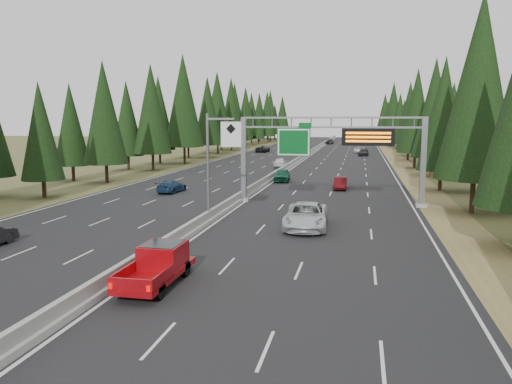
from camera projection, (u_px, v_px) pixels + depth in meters
road at (299, 162)px, 90.26m from camera, size 32.00×260.00×0.08m
shoulder_right at (401, 164)px, 86.66m from camera, size 3.60×260.00×0.06m
shoulder_left at (205, 160)px, 93.86m from camera, size 3.60×260.00×0.06m
median_barrier at (299, 160)px, 90.21m from camera, size 0.70×260.00×0.85m
sign_gantry at (338, 147)px, 44.00m from camera, size 16.75×0.98×7.80m
hov_sign_pole at (215, 160)px, 36.16m from camera, size 2.80×0.50×8.00m
tree_row_right at (440, 111)px, 71.67m from camera, size 11.64×243.26×18.16m
tree_row_left at (177, 109)px, 90.39m from camera, size 12.27×246.33×18.75m
silver_minivan at (306, 216)px, 34.86m from camera, size 3.16×6.43×1.76m
red_pickup at (160, 262)px, 23.18m from camera, size 1.95×5.46×1.78m
car_ahead_green at (282, 175)px, 61.50m from camera, size 2.16×4.66×1.55m
car_ahead_dkred at (340, 183)px, 54.47m from camera, size 1.41×3.94×1.29m
car_ahead_dkgrey at (363, 152)px, 104.73m from camera, size 2.38×5.09×1.44m
car_ahead_white at (359, 150)px, 114.50m from camera, size 2.58×4.96×1.33m
car_ahead_far at (330, 141)px, 154.98m from camera, size 2.36×4.99×1.65m
car_onc_blue at (172, 186)px, 52.11m from camera, size 2.15×4.53×1.28m
car_onc_white at (281, 162)px, 79.43m from camera, size 1.86×4.55×1.54m
car_onc_far at (263, 149)px, 116.73m from camera, size 2.72×5.64×1.55m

